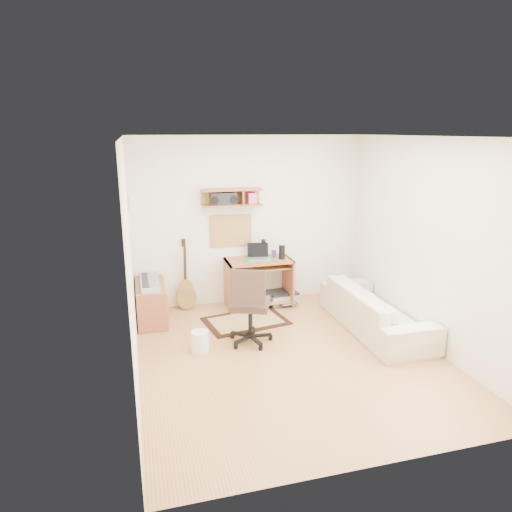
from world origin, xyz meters
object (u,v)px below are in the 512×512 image
object	(u,v)px
task_chair	(250,304)
printer	(283,297)
sofa	(376,302)
desk	(259,283)
cabinet	(151,303)

from	to	relation	value
task_chair	printer	xyz separation A→B (m)	(0.85, 1.25, -0.44)
sofa	task_chair	bearing A→B (deg)	88.17
desk	cabinet	distance (m)	1.67
cabinet	printer	bearing A→B (deg)	5.51
desk	printer	size ratio (longest dim) A/B	2.16
cabinet	sofa	size ratio (longest dim) A/B	0.45
desk	task_chair	size ratio (longest dim) A/B	0.95
printer	sofa	bearing A→B (deg)	-59.79
task_chair	sofa	bearing A→B (deg)	20.08
sofa	printer	bearing A→B (deg)	34.59
printer	sofa	xyz separation A→B (m)	(0.90, -1.31, 0.31)
task_chair	sofa	distance (m)	1.76
task_chair	sofa	xyz separation A→B (m)	(1.75, -0.06, -0.13)
cabinet	printer	size ratio (longest dim) A/B	1.94
task_chair	cabinet	xyz separation A→B (m)	(-1.21, 1.05, -0.25)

